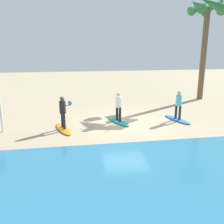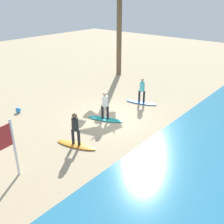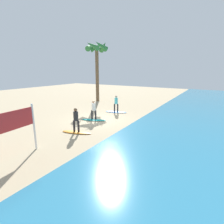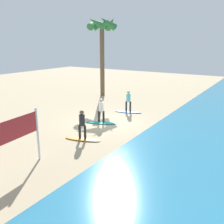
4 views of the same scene
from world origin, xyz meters
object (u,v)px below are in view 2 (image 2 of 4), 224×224
object	(u,v)px
surfer_orange	(75,127)
surfboard_blue	(141,103)
surfer_teal	(105,103)
surfboard_teal	(105,119)
surfboard_orange	(76,145)
beach_ball	(18,110)
surfer_blue	(142,88)

from	to	relation	value
surfer_orange	surfboard_blue	bearing A→B (deg)	-174.40
surfer_orange	surfer_teal	bearing A→B (deg)	-164.91
surfboard_teal	surfboard_orange	distance (m)	3.13
beach_ball	surfer_blue	bearing A→B (deg)	141.06
surfboard_teal	beach_ball	bearing A→B (deg)	-171.01
surfer_blue	surfboard_orange	size ratio (longest dim) A/B	0.78
surfboard_teal	surfer_orange	distance (m)	3.28
surfboard_blue	surfer_blue	bearing A→B (deg)	163.35
surfboard_teal	surfer_teal	bearing A→B (deg)	114.64
surfer_blue	surfboard_orange	distance (m)	6.57
surfer_orange	beach_ball	distance (m)	5.66
surfer_orange	beach_ball	xyz separation A→B (m)	(-0.34, -5.58, -0.88)
surfer_teal	surfboard_teal	bearing A→B (deg)	45.00
surfer_blue	surfer_orange	bearing A→B (deg)	5.60
surfboard_orange	surfer_orange	size ratio (longest dim) A/B	1.28
beach_ball	surfer_orange	bearing A→B (deg)	86.54
surfer_teal	beach_ball	xyz separation A→B (m)	(2.68, -4.77, -0.88)
surfboard_teal	surfer_orange	size ratio (longest dim) A/B	1.28
beach_ball	surfboard_blue	bearing A→B (deg)	141.06
surfboard_teal	surfer_orange	world-z (taller)	surfer_orange
surfer_blue	surfer_teal	xyz separation A→B (m)	(3.44, -0.18, 0.00)
surfboard_blue	surfboard_teal	distance (m)	3.45
surfer_teal	surfboard_orange	distance (m)	3.28
surfboard_blue	surfer_blue	xyz separation A→B (m)	(0.00, -0.00, 0.99)
surfer_teal	surfer_orange	distance (m)	3.13
surfboard_teal	surfboard_orange	world-z (taller)	same
surfer_blue	surfer_teal	distance (m)	3.45
surfboard_teal	surfboard_blue	bearing A→B (deg)	66.65
surfer_orange	beach_ball	bearing A→B (deg)	-93.46
surfboard_teal	beach_ball	distance (m)	5.47
beach_ball	surfer_teal	bearing A→B (deg)	119.35
surfboard_blue	beach_ball	xyz separation A→B (m)	(6.12, -4.95, 0.12)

